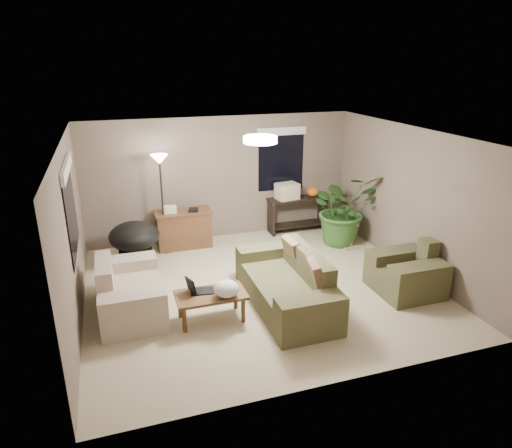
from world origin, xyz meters
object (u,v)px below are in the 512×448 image
object	(u,v)px
main_sofa	(288,287)
coffee_table	(211,298)
armchair	(407,274)
cat_scratching_post	(350,237)
desk	(184,229)
houseplant	(343,216)
console_table	(297,212)
loveseat	(129,293)
papasan_chair	(135,240)
floor_lamp	(160,171)

from	to	relation	value
main_sofa	coffee_table	size ratio (longest dim) A/B	2.20
armchair	cat_scratching_post	bearing A→B (deg)	88.73
main_sofa	desk	distance (m)	2.97
houseplant	cat_scratching_post	bearing A→B (deg)	-80.56
houseplant	armchair	bearing A→B (deg)	-89.92
console_table	cat_scratching_post	xyz separation A→B (m)	(0.64, -1.19, -0.22)
desk	loveseat	bearing A→B (deg)	-118.46
papasan_chair	floor_lamp	xyz separation A→B (m)	(0.59, 0.44, 1.13)
coffee_table	floor_lamp	distance (m)	3.02
main_sofa	papasan_chair	distance (m)	3.06
desk	houseplant	distance (m)	3.19
coffee_table	main_sofa	bearing A→B (deg)	3.59
papasan_chair	armchair	bearing A→B (deg)	-30.73
armchair	coffee_table	xyz separation A→B (m)	(-3.19, 0.13, 0.06)
console_table	houseplant	distance (m)	1.10
papasan_chair	houseplant	bearing A→B (deg)	-3.41
coffee_table	cat_scratching_post	world-z (taller)	cat_scratching_post
loveseat	coffee_table	xyz separation A→B (m)	(1.11, -0.61, 0.06)
armchair	cat_scratching_post	xyz separation A→B (m)	(0.04, 1.91, -0.08)
papasan_chair	loveseat	bearing A→B (deg)	-97.45
armchair	floor_lamp	xyz separation A→B (m)	(-3.48, 2.86, 1.30)
main_sofa	console_table	size ratio (longest dim) A/B	1.69
loveseat	floor_lamp	distance (m)	2.61
loveseat	floor_lamp	world-z (taller)	floor_lamp
main_sofa	cat_scratching_post	world-z (taller)	main_sofa
console_table	papasan_chair	size ratio (longest dim) A/B	1.24
console_table	papasan_chair	world-z (taller)	papasan_chair
papasan_chair	floor_lamp	world-z (taller)	floor_lamp
main_sofa	cat_scratching_post	xyz separation A→B (m)	(2.02, 1.70, -0.08)
desk	floor_lamp	xyz separation A→B (m)	(-0.39, -0.10, 1.22)
houseplant	console_table	bearing A→B (deg)	123.15
loveseat	main_sofa	bearing A→B (deg)	-13.10
main_sofa	houseplant	world-z (taller)	houseplant
papasan_chair	console_table	bearing A→B (deg)	10.95
floor_lamp	desk	bearing A→B (deg)	14.18
cat_scratching_post	papasan_chair	bearing A→B (deg)	172.86
cat_scratching_post	main_sofa	bearing A→B (deg)	-139.84
cat_scratching_post	floor_lamp	bearing A→B (deg)	164.83
papasan_chair	coffee_table	bearing A→B (deg)	-68.86
console_table	cat_scratching_post	size ratio (longest dim) A/B	2.60
coffee_table	armchair	bearing A→B (deg)	-2.30
console_table	armchair	bearing A→B (deg)	-79.02
main_sofa	desk	world-z (taller)	main_sofa
floor_lamp	main_sofa	bearing A→B (deg)	-60.46
armchair	coffee_table	distance (m)	3.19
papasan_chair	floor_lamp	distance (m)	1.35
main_sofa	armchair	distance (m)	1.99
desk	houseplant	size ratio (longest dim) A/B	0.75
main_sofa	coffee_table	bearing A→B (deg)	-176.41
main_sofa	floor_lamp	world-z (taller)	floor_lamp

